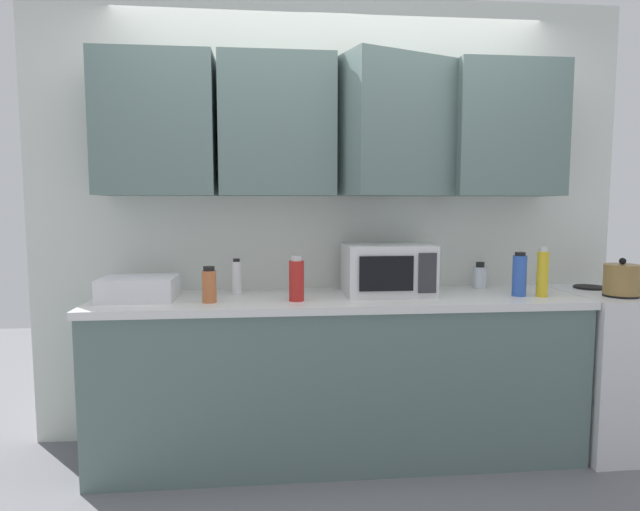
% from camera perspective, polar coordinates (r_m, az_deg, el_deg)
% --- Properties ---
extents(wall_back_with_cabinets, '(3.51, 0.53, 2.60)m').
position_cam_1_polar(wall_back_with_cabinets, '(3.05, 1.55, 8.95)').
color(wall_back_with_cabinets, silver).
rests_on(wall_back_with_cabinets, ground_plane).
extents(counter_run, '(2.64, 0.63, 0.90)m').
position_cam_1_polar(counter_run, '(2.98, 2.04, -12.99)').
color(counter_run, slate).
rests_on(counter_run, ground_plane).
extents(stove_range, '(0.76, 0.64, 0.91)m').
position_cam_1_polar(stove_range, '(3.60, 30.60, -10.49)').
color(stove_range, silver).
rests_on(stove_range, ground_plane).
extents(kettle, '(0.18, 0.18, 0.20)m').
position_cam_1_polar(kettle, '(3.28, 30.11, -2.26)').
color(kettle, olive).
rests_on(kettle, stove_range).
extents(microwave, '(0.48, 0.37, 0.28)m').
position_cam_1_polar(microwave, '(2.94, 7.41, -1.50)').
color(microwave, silver).
rests_on(microwave, counter_run).
extents(dish_rack, '(0.38, 0.30, 0.12)m').
position_cam_1_polar(dish_rack, '(2.91, -19.15, -3.41)').
color(dish_rack, silver).
rests_on(dish_rack, counter_run).
extents(bottle_clear_tall, '(0.08, 0.08, 0.16)m').
position_cam_1_polar(bottle_clear_tall, '(3.26, 17.08, -2.22)').
color(bottle_clear_tall, silver).
rests_on(bottle_clear_tall, counter_run).
extents(bottle_red_sauce, '(0.08, 0.08, 0.23)m').
position_cam_1_polar(bottle_red_sauce, '(2.71, -2.58, -2.66)').
color(bottle_red_sauce, red).
rests_on(bottle_red_sauce, counter_run).
extents(bottle_white_jar, '(0.05, 0.05, 0.20)m').
position_cam_1_polar(bottle_white_jar, '(2.96, -9.10, -2.34)').
color(bottle_white_jar, white).
rests_on(bottle_white_jar, counter_run).
extents(bottle_blue_cleaner, '(0.08, 0.08, 0.24)m').
position_cam_1_polar(bottle_blue_cleaner, '(3.06, 20.98, -1.99)').
color(bottle_blue_cleaner, '#2D56B7').
rests_on(bottle_blue_cleaner, counter_run).
extents(bottle_yellow_mustard, '(0.06, 0.06, 0.27)m').
position_cam_1_polar(bottle_yellow_mustard, '(3.08, 23.16, -1.76)').
color(bottle_yellow_mustard, gold).
rests_on(bottle_yellow_mustard, counter_run).
extents(bottle_spice_jar, '(0.07, 0.07, 0.19)m').
position_cam_1_polar(bottle_spice_jar, '(2.73, -12.03, -3.20)').
color(bottle_spice_jar, '#BC6638').
rests_on(bottle_spice_jar, counter_run).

